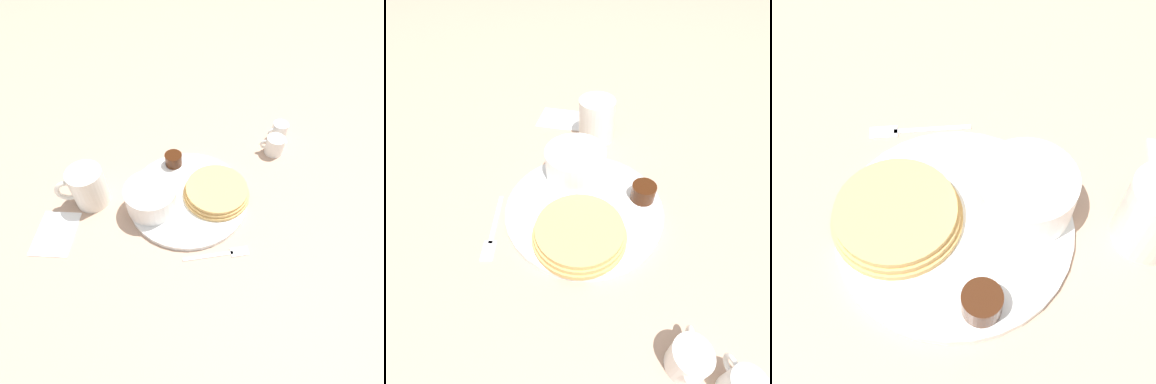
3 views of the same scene
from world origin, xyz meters
TOP-DOWN VIEW (x-y plane):
  - ground_plane at (0.00, 0.00)m, footprint 4.00×4.00m
  - plate at (0.00, 0.00)m, footprint 0.28×0.28m
  - pancake_stack at (0.00, -0.07)m, footprint 0.15×0.15m
  - bowl at (-0.03, 0.08)m, footprint 0.12×0.12m
  - syrup_cup at (0.10, 0.03)m, footprint 0.04×0.04m
  - butter_ramekin at (-0.02, 0.10)m, footprint 0.05×0.05m
  - coffee_mug at (-0.00, 0.23)m, footprint 0.08×0.11m
  - creamer_pitcher_near at (0.15, -0.23)m, footprint 0.05×0.07m
  - creamer_pitcher_far at (0.21, -0.25)m, footprint 0.04×0.06m
  - fork at (-0.15, -0.07)m, footprint 0.03×0.14m
  - napkin at (-0.09, 0.29)m, footprint 0.12×0.09m

SIDE VIEW (x-z plane):
  - ground_plane at x=0.00m, z-range 0.00..0.00m
  - fork at x=-0.15m, z-range 0.00..0.00m
  - napkin at x=-0.09m, z-range 0.00..0.00m
  - plate at x=0.00m, z-range 0.00..0.01m
  - pancake_stack at x=0.00m, z-range 0.01..0.04m
  - creamer_pitcher_near at x=0.15m, z-range 0.00..0.05m
  - creamer_pitcher_far at x=0.21m, z-range 0.00..0.05m
  - syrup_cup at x=0.10m, z-range 0.01..0.04m
  - butter_ramekin at x=-0.02m, z-range 0.01..0.05m
  - bowl at x=-0.03m, z-range 0.01..0.07m
  - coffee_mug at x=0.00m, z-range 0.00..0.10m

